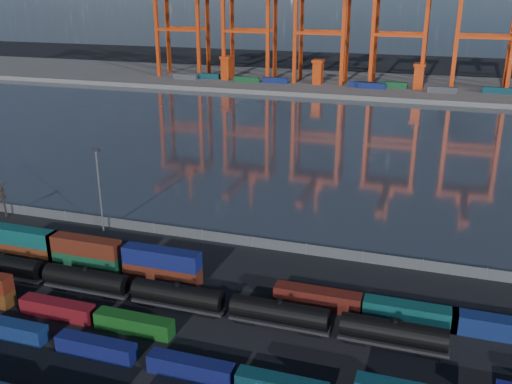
% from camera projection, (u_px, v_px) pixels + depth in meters
% --- Properties ---
extents(ground, '(700.00, 700.00, 0.00)m').
position_uv_depth(ground, '(190.00, 330.00, 79.17)').
color(ground, black).
rests_on(ground, ground).
extents(harbor_water, '(700.00, 700.00, 0.00)m').
position_uv_depth(harbor_water, '(332.00, 143.00, 173.05)').
color(harbor_water, '#2A323D').
rests_on(harbor_water, ground).
extents(far_quay, '(700.00, 70.00, 2.00)m').
position_uv_depth(far_quay, '(374.00, 85.00, 266.59)').
color(far_quay, '#514F4C').
rests_on(far_quay, ground).
extents(container_row_south, '(126.60, 2.22, 4.73)m').
position_uv_depth(container_row_south, '(242.00, 375.00, 67.28)').
color(container_row_south, '#3D3F42').
rests_on(container_row_south, ground).
extents(container_row_mid, '(140.22, 2.31, 4.93)m').
position_uv_depth(container_row_mid, '(172.00, 327.00, 76.40)').
color(container_row_mid, '#424548').
rests_on(container_row_mid, ground).
extents(container_row_north, '(141.77, 2.64, 5.63)m').
position_uv_depth(container_row_north, '(198.00, 275.00, 89.68)').
color(container_row_north, navy).
rests_on(container_row_north, ground).
extents(tanker_string, '(91.84, 3.08, 4.41)m').
position_uv_depth(tanker_string, '(131.00, 288.00, 85.67)').
color(tanker_string, black).
rests_on(tanker_string, ground).
extents(waterfront_fence, '(160.12, 0.12, 2.20)m').
position_uv_depth(waterfront_fence, '(253.00, 242.00, 103.86)').
color(waterfront_fence, '#595B5E').
rests_on(waterfront_fence, ground).
extents(bare_tree, '(1.90, 1.99, 7.51)m').
position_uv_depth(bare_tree, '(4.00, 200.00, 116.67)').
color(bare_tree, black).
rests_on(bare_tree, ground).
extents(yard_light_mast, '(1.60, 0.40, 16.60)m').
position_uv_depth(yard_light_mast, '(99.00, 186.00, 107.94)').
color(yard_light_mast, slate).
rests_on(yard_light_mast, ground).
extents(quay_containers, '(172.58, 10.99, 2.60)m').
position_uv_depth(quay_containers, '(346.00, 84.00, 255.99)').
color(quay_containers, navy).
rests_on(quay_containers, far_quay).
extents(straddle_carriers, '(140.00, 7.00, 11.10)m').
position_uv_depth(straddle_carriers, '(367.00, 73.00, 256.05)').
color(straddle_carriers, '#C1350D').
rests_on(straddle_carriers, far_quay).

